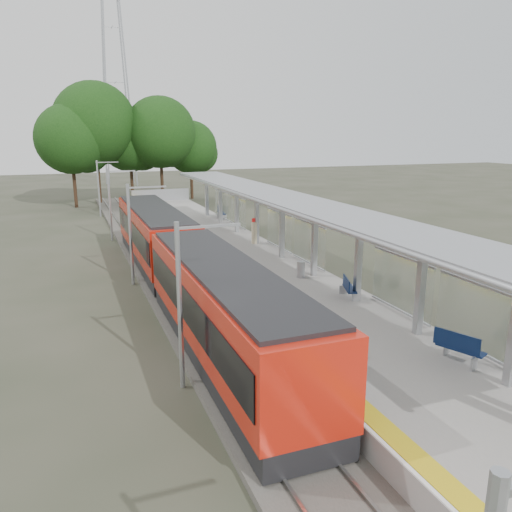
{
  "coord_description": "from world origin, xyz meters",
  "views": [
    {
      "loc": [
        -9.29,
        -7.47,
        7.98
      ],
      "look_at": [
        -1.14,
        13.9,
        2.3
      ],
      "focal_mm": 35.0,
      "sensor_mm": 36.0,
      "label": 1
    }
  ],
  "objects": [
    {
      "name": "canopy",
      "position": [
        1.61,
        16.19,
        4.2
      ],
      "size": [
        3.27,
        38.0,
        3.66
      ],
      "color": "#9EA0A5",
      "rests_on": "platform"
    },
    {
      "name": "tree_cluster",
      "position": [
        -2.72,
        51.59,
        7.83
      ],
      "size": [
        20.5,
        9.96,
        13.46
      ],
      "color": "#382316",
      "rests_on": "ground"
    },
    {
      "name": "trackbed",
      "position": [
        -4.5,
        20.0,
        0.12
      ],
      "size": [
        3.0,
        70.0,
        0.24
      ],
      "primitive_type": "cube",
      "color": "#59544C",
      "rests_on": "ground"
    },
    {
      "name": "train",
      "position": [
        -4.5,
        15.17,
        2.05
      ],
      "size": [
        2.74,
        27.6,
        3.62
      ],
      "color": "black",
      "rests_on": "ground"
    },
    {
      "name": "bench_near",
      "position": [
        1.68,
        3.66,
        1.53
      ],
      "size": [
        1.01,
        1.52,
        1.0
      ],
      "rotation": [
        0.0,
        0.0,
        0.41
      ],
      "color": "#0D1D44",
      "rests_on": "platform"
    },
    {
      "name": "end_fence",
      "position": [
        0.0,
        44.95,
        1.6
      ],
      "size": [
        6.0,
        0.1,
        1.2
      ],
      "primitive_type": "cube",
      "color": "#9EA0A5",
      "rests_on": "platform"
    },
    {
      "name": "info_pillar_far",
      "position": [
        1.83,
        22.0,
        1.72
      ],
      "size": [
        0.37,
        0.37,
        1.65
      ],
      "rotation": [
        0.0,
        0.0,
        0.1
      ],
      "color": "beige",
      "rests_on": "platform"
    },
    {
      "name": "bench_mid",
      "position": [
        1.78,
        10.35,
        1.48
      ],
      "size": [
        0.84,
        1.39,
        0.91
      ],
      "rotation": [
        0.0,
        0.0,
        -0.35
      ],
      "color": "#0D1D44",
      "rests_on": "platform"
    },
    {
      "name": "tactile_strip",
      "position": [
        -2.55,
        20.0,
        1.01
      ],
      "size": [
        0.6,
        50.0,
        0.02
      ],
      "primitive_type": "cube",
      "color": "gold",
      "rests_on": "platform"
    },
    {
      "name": "pylon",
      "position": [
        -1.0,
        73.0,
        19.0
      ],
      "size": [
        8.0,
        4.0,
        38.0
      ],
      "primitive_type": null,
      "color": "#9EA0A5",
      "rests_on": "ground"
    },
    {
      "name": "platform",
      "position": [
        0.0,
        20.0,
        0.5
      ],
      "size": [
        6.0,
        50.0,
        1.0
      ],
      "primitive_type": "cube",
      "color": "gray",
      "rests_on": "ground"
    },
    {
      "name": "ground",
      "position": [
        0.0,
        0.0,
        0.0
      ],
      "size": [
        200.0,
        200.0,
        0.0
      ],
      "primitive_type": "plane",
      "color": "#474438",
      "rests_on": "ground"
    },
    {
      "name": "catenary_masts",
      "position": [
        -6.22,
        19.0,
        2.91
      ],
      "size": [
        2.08,
        48.16,
        5.4
      ],
      "color": "#9EA0A5",
      "rests_on": "ground"
    },
    {
      "name": "bench_far",
      "position": [
        2.61,
        31.96,
        1.55
      ],
      "size": [
        0.66,
        1.58,
        1.05
      ],
      "rotation": [
        0.0,
        0.0,
        -0.13
      ],
      "color": "#0D1D44",
      "rests_on": "platform"
    },
    {
      "name": "litter_bin",
      "position": [
        1.22,
        13.89,
        1.41
      ],
      "size": [
        0.53,
        0.53,
        0.82
      ],
      "primitive_type": "cylinder",
      "rotation": [
        0.0,
        0.0,
        0.43
      ],
      "color": "#9EA0A5",
      "rests_on": "platform"
    }
  ]
}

